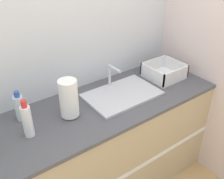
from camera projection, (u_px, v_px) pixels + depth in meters
The scene contains 8 objects.
wall_back at pixel (74, 45), 2.07m from camera, with size 4.36×0.06×2.60m.
wall_right at pixel (194, 33), 2.33m from camera, with size 0.06×2.66×2.60m.
counter_cabinet at pixel (102, 149), 2.24m from camera, with size 1.98×0.68×0.93m.
sink at pixel (122, 94), 2.11m from camera, with size 0.59×0.38×0.21m.
paper_towel_roll at pixel (69, 99), 1.81m from camera, with size 0.13×0.13×0.29m.
dish_rack at pixel (164, 73), 2.37m from camera, with size 0.31×0.29×0.13m.
bottle_white_spray at pixel (27, 121), 1.64m from camera, with size 0.06×0.06×0.27m.
bottle_clear at pixel (20, 107), 1.80m from camera, with size 0.07×0.07×0.23m.
Camera 1 is at (-0.91, -1.06, 2.06)m, focal length 42.00 mm.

